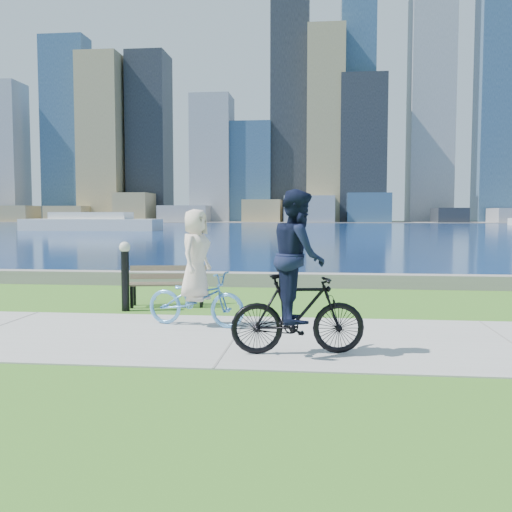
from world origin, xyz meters
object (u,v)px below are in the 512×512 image
at_px(cyclist_woman, 196,283).
at_px(cyclist_man, 298,285).
at_px(bollard_lamp, 125,271).
at_px(park_bench, 168,282).

relative_size(cyclist_woman, cyclist_man, 0.89).
relative_size(bollard_lamp, cyclist_man, 0.62).
height_order(bollard_lamp, cyclist_woman, cyclist_woman).
height_order(bollard_lamp, cyclist_man, cyclist_man).
xyz_separation_m(bollard_lamp, cyclist_man, (3.43, -3.11, 0.16)).
height_order(cyclist_woman, cyclist_man, cyclist_man).
height_order(park_bench, cyclist_woman, cyclist_woman).
distance_m(park_bench, bollard_lamp, 0.98).
bearing_deg(cyclist_man, park_bench, 27.72).
xyz_separation_m(park_bench, bollard_lamp, (-0.65, -0.68, 0.27)).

